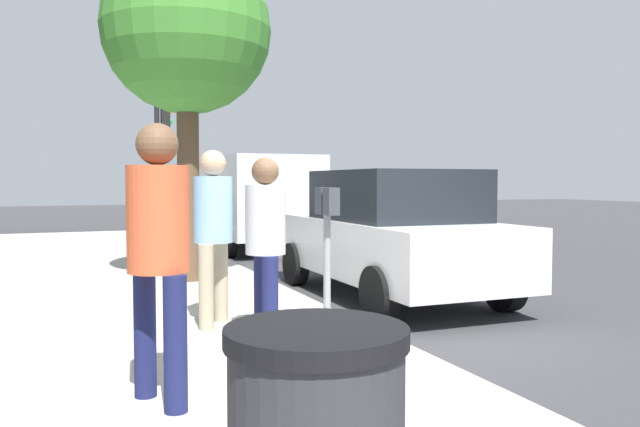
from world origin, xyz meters
The scene contains 10 objects.
ground_plane centered at (0.00, 0.00, 0.00)m, with size 80.00×80.00×0.00m, color #38383A.
sidewalk_slab centered at (0.00, 3.00, 0.07)m, with size 28.00×6.00×0.15m, color #B7B2A8.
parking_meter centered at (-0.07, 0.53, 1.17)m, with size 0.36×0.12×1.41m.
pedestrian_at_meter centered at (-0.10, 1.15, 1.13)m, with size 0.52×0.37×1.69m.
pedestrian_bystander centered at (-1.43, 2.30, 1.25)m, with size 0.53×0.40×1.85m.
parking_officer centered at (0.70, 1.46, 1.21)m, with size 0.47×0.39×1.79m.
parked_sedan_near centered at (2.11, -1.35, 0.89)m, with size 4.42×2.00×1.77m.
parked_van_far centered at (9.15, -1.35, 1.26)m, with size 5.21×2.14×2.18m.
street_tree centered at (3.71, 1.15, 3.79)m, with size 2.45×2.45×4.91m.
traffic_signal centered at (9.85, 0.65, 2.58)m, with size 0.24×0.44×3.60m.
Camera 1 is at (-5.61, 2.87, 1.62)m, focal length 35.37 mm.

